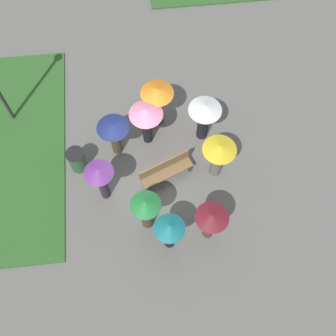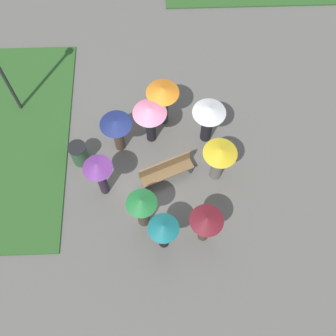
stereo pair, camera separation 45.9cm
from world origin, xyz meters
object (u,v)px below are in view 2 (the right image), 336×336
crowd_person_yellow (219,158)px  crowd_person_orange (163,98)px  crowd_person_maroon (206,224)px  trash_bin (79,154)px  crowd_person_pink (150,116)px  park_bench (166,170)px  crowd_person_navy (117,129)px  crowd_person_green (142,207)px  crowd_person_white (208,117)px  crowd_person_purple (99,172)px  crowd_person_teal (164,231)px

crowd_person_yellow → crowd_person_orange: (-1.73, 2.28, 0.08)m
crowd_person_maroon → crowd_person_orange: size_ratio=0.93×
trash_bin → crowd_person_pink: size_ratio=0.51×
trash_bin → crowd_person_maroon: 5.02m
park_bench → crowd_person_navy: crowd_person_navy is taller
crowd_person_maroon → crowd_person_pink: bearing=101.5°
crowd_person_green → crowd_person_white: crowd_person_green is taller
crowd_person_yellow → crowd_person_orange: size_ratio=0.96×
park_bench → crowd_person_white: bearing=23.4°
crowd_person_maroon → crowd_person_white: size_ratio=0.96×
crowd_person_navy → crowd_person_pink: size_ratio=0.90×
crowd_person_green → crowd_person_maroon: crowd_person_green is taller
crowd_person_maroon → crowd_person_white: bearing=72.9°
crowd_person_navy → crowd_person_orange: (1.54, 1.07, 0.16)m
park_bench → trash_bin: (-2.93, 0.69, 0.01)m
park_bench → crowd_person_purple: (-2.07, -0.46, 1.00)m
crowd_person_orange → crowd_person_purple: size_ratio=0.95×
crowd_person_navy → crowd_person_yellow: 3.49m
crowd_person_pink → park_bench: bearing=9.1°
park_bench → crowd_person_green: crowd_person_green is taller
crowd_person_yellow → crowd_person_purple: bearing=120.8°
crowd_person_yellow → crowd_person_teal: bearing=166.1°
crowd_person_teal → crowd_person_navy: bearing=-73.8°
crowd_person_teal → crowd_person_maroon: crowd_person_teal is taller
crowd_person_green → crowd_person_white: size_ratio=1.00×
crowd_person_green → crowd_person_navy: 2.91m
crowd_person_yellow → crowd_person_teal: 2.97m
crowd_person_teal → crowd_person_orange: (0.10, 4.63, 0.09)m
crowd_person_yellow → crowd_person_purple: (-3.76, -0.45, 0.19)m
crowd_person_navy → trash_bin: bearing=-137.0°
crowd_person_maroon → crowd_person_white: (0.34, 3.66, 0.04)m
crowd_person_maroon → crowd_person_purple: 3.62m
trash_bin → crowd_person_white: crowd_person_white is taller
crowd_person_teal → crowd_person_orange: crowd_person_orange is taller
crowd_person_navy → crowd_person_maroon: bearing=-28.9°
crowd_person_green → crowd_person_maroon: size_ratio=1.05×
crowd_person_navy → crowd_person_purple: crowd_person_purple is taller
trash_bin → crowd_person_maroon: (4.04, -2.86, 0.81)m
crowd_person_green → crowd_person_orange: (0.72, 3.86, 0.12)m
crowd_person_maroon → crowd_person_white: crowd_person_white is taller
park_bench → crowd_person_yellow: crowd_person_yellow is taller
crowd_person_teal → crowd_person_yellow: bearing=-133.8°
crowd_person_green → crowd_person_pink: size_ratio=0.99×
crowd_person_yellow → crowd_person_purple: 3.79m
crowd_person_yellow → crowd_person_pink: crowd_person_pink is taller
crowd_person_pink → crowd_person_purple: crowd_person_purple is taller
crowd_person_teal → crowd_person_green: bearing=-56.7°
crowd_person_purple → crowd_person_white: (3.53, 1.95, -0.15)m
trash_bin → crowd_person_yellow: (4.62, -0.70, 0.80)m
crowd_person_green → crowd_person_orange: size_ratio=0.98×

